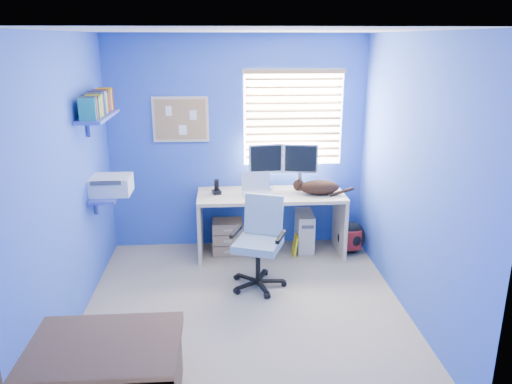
{
  "coord_description": "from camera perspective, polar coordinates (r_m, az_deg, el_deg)",
  "views": [
    {
      "loc": [
        -0.19,
        -4.16,
        2.45
      ],
      "look_at": [
        0.15,
        0.65,
        0.95
      ],
      "focal_mm": 35.0,
      "sensor_mm": 36.0,
      "label": 1
    }
  ],
  "objects": [
    {
      "name": "mug",
      "position": [
        5.81,
        6.73,
        0.57
      ],
      "size": [
        0.1,
        0.09,
        0.1
      ],
      "primitive_type": "imported",
      "color": "#1B8876",
      "rests_on": "desk"
    },
    {
      "name": "wall_left",
      "position": [
        4.52,
        -20.73,
        0.76
      ],
      "size": [
        0.01,
        3.2,
        2.5
      ],
      "primitive_type": "cube",
      "color": "blue",
      "rests_on": "ground"
    },
    {
      "name": "drawer_boxes",
      "position": [
        5.91,
        -3.26,
        -5.1
      ],
      "size": [
        0.35,
        0.28,
        0.41
      ],
      "primitive_type": "cube",
      "color": "tan",
      "rests_on": "floor"
    },
    {
      "name": "office_chair",
      "position": [
        5.11,
        0.38,
        -7.05
      ],
      "size": [
        0.69,
        0.69,
        0.92
      ],
      "color": "black",
      "rests_on": "floor"
    },
    {
      "name": "tower_pc",
      "position": [
        6.04,
        5.54,
        -4.41
      ],
      "size": [
        0.2,
        0.44,
        0.45
      ],
      "primitive_type": "cube",
      "rotation": [
        0.0,
        0.0,
        -0.03
      ],
      "color": "beige",
      "rests_on": "floor"
    },
    {
      "name": "wall_back",
      "position": [
        5.88,
        -2.12,
        5.51
      ],
      "size": [
        3.0,
        0.01,
        2.5
      ],
      "primitive_type": "cube",
      "color": "blue",
      "rests_on": "ground"
    },
    {
      "name": "desk",
      "position": [
        5.82,
        1.69,
        -3.65
      ],
      "size": [
        1.68,
        0.65,
        0.74
      ],
      "primitive_type": "cube",
      "color": "beige",
      "rests_on": "floor"
    },
    {
      "name": "wall_right",
      "position": [
        4.64,
        17.45,
        1.51
      ],
      "size": [
        0.01,
        3.2,
        2.5
      ],
      "primitive_type": "cube",
      "color": "blue",
      "rests_on": "ground"
    },
    {
      "name": "corkboard",
      "position": [
        5.83,
        -8.61,
        8.21
      ],
      "size": [
        0.64,
        0.02,
        0.52
      ],
      "color": "beige",
      "rests_on": "ground"
    },
    {
      "name": "yellow_book",
      "position": [
        5.88,
        4.48,
        -6.12
      ],
      "size": [
        0.03,
        0.17,
        0.24
      ],
      "primitive_type": "cube",
      "color": "yellow",
      "rests_on": "floor"
    },
    {
      "name": "wall_shelves",
      "position": [
        5.14,
        -17.1,
        5.13
      ],
      "size": [
        0.42,
        0.9,
        1.05
      ],
      "color": "#3C4AB7",
      "rests_on": "ground"
    },
    {
      "name": "cat",
      "position": [
        5.7,
        7.28,
        0.54
      ],
      "size": [
        0.5,
        0.34,
        0.16
      ],
      "primitive_type": "ellipsoid",
      "rotation": [
        0.0,
        0.0,
        -0.26
      ],
      "color": "black",
      "rests_on": "desk"
    },
    {
      "name": "bed_corner",
      "position": [
        3.74,
        -17.45,
        -19.62
      ],
      "size": [
        1.05,
        0.75,
        0.5
      ],
      "primitive_type": "cube",
      "color": "brown",
      "rests_on": "floor"
    },
    {
      "name": "ceiling",
      "position": [
        4.16,
        -1.51,
        17.98
      ],
      "size": [
        3.0,
        3.2,
        0.0
      ],
      "primitive_type": "cube",
      "color": "white",
      "rests_on": "wall_back"
    },
    {
      "name": "window_blinds",
      "position": [
        5.86,
        4.3,
        8.4
      ],
      "size": [
        1.15,
        0.05,
        1.1
      ],
      "color": "white",
      "rests_on": "ground"
    },
    {
      "name": "cd_spindle",
      "position": [
        5.92,
        7.86,
        0.67
      ],
      "size": [
        0.13,
        0.13,
        0.07
      ],
      "primitive_type": "cylinder",
      "color": "silver",
      "rests_on": "desk"
    },
    {
      "name": "wall_front",
      "position": [
        2.83,
        0.17,
        -7.77
      ],
      "size": [
        3.0,
        0.01,
        2.5
      ],
      "primitive_type": "cube",
      "color": "blue",
      "rests_on": "ground"
    },
    {
      "name": "laptop",
      "position": [
        5.64,
        0.14,
        0.82
      ],
      "size": [
        0.35,
        0.29,
        0.22
      ],
      "primitive_type": "cube",
      "rotation": [
        0.0,
        0.0,
        0.1
      ],
      "color": "silver",
      "rests_on": "desk"
    },
    {
      "name": "monitor_right",
      "position": [
        5.83,
        5.05,
        2.92
      ],
      "size": [
        0.41,
        0.18,
        0.54
      ],
      "primitive_type": "cube",
      "rotation": [
        0.0,
        0.0,
        -0.16
      ],
      "color": "silver",
      "rests_on": "desk"
    },
    {
      "name": "backpack",
      "position": [
        6.0,
        10.85,
        -5.14
      ],
      "size": [
        0.37,
        0.3,
        0.38
      ],
      "primitive_type": "ellipsoid",
      "rotation": [
        0.0,
        0.0,
        0.18
      ],
      "color": "black",
      "rests_on": "floor"
    },
    {
      "name": "phone",
      "position": [
        5.68,
        -4.54,
        0.62
      ],
      "size": [
        0.11,
        0.13,
        0.17
      ],
      "primitive_type": "cube",
      "rotation": [
        0.0,
        0.0,
        0.25
      ],
      "color": "black",
      "rests_on": "desk"
    },
    {
      "name": "monitor_left",
      "position": [
        5.81,
        1.12,
        2.93
      ],
      "size": [
        0.41,
        0.18,
        0.54
      ],
      "primitive_type": "cube",
      "rotation": [
        0.0,
        0.0,
        0.15
      ],
      "color": "silver",
      "rests_on": "desk"
    },
    {
      "name": "floor",
      "position": [
        4.83,
        -1.27,
        -13.2
      ],
      "size": [
        3.0,
        3.2,
        0.0
      ],
      "primitive_type": "cube",
      "color": "#B2A492",
      "rests_on": "ground"
    }
  ]
}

